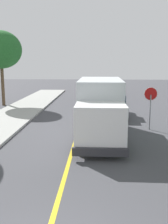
{
  "coord_description": "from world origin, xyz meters",
  "views": [
    {
      "loc": [
        1.18,
        -4.38,
        4.16
      ],
      "look_at": [
        0.43,
        10.13,
        1.4
      ],
      "focal_mm": 42.18,
      "sensor_mm": 36.0,
      "label": 1
    }
  ],
  "objects_px": {
    "parked_car_near": "(115,106)",
    "parked_car_mid": "(105,95)",
    "stop_sign": "(151,100)",
    "street_tree_down_block": "(1,50)",
    "parked_car_far": "(106,89)",
    "parked_car_furthest": "(104,85)",
    "box_truck": "(100,106)"
  },
  "relations": [
    {
      "from": "street_tree_down_block",
      "to": "stop_sign",
      "type": "bearing_deg",
      "value": -35.13
    },
    {
      "from": "parked_car_near",
      "to": "parked_car_mid",
      "type": "bearing_deg",
      "value": 94.7
    },
    {
      "from": "parked_car_near",
      "to": "parked_car_far",
      "type": "bearing_deg",
      "value": 91.54
    },
    {
      "from": "parked_car_furthest",
      "to": "street_tree_down_block",
      "type": "distance_m",
      "value": 18.16
    },
    {
      "from": "parked_car_furthest",
      "to": "stop_sign",
      "type": "distance_m",
      "value": 23.27
    },
    {
      "from": "stop_sign",
      "to": "parked_car_mid",
      "type": "bearing_deg",
      "value": 102.62
    },
    {
      "from": "parked_car_mid",
      "to": "stop_sign",
      "type": "relative_size",
      "value": 1.67
    },
    {
      "from": "box_truck",
      "to": "street_tree_down_block",
      "type": "height_order",
      "value": "street_tree_down_block"
    },
    {
      "from": "parked_car_mid",
      "to": "street_tree_down_block",
      "type": "relative_size",
      "value": 0.62
    },
    {
      "from": "box_truck",
      "to": "parked_car_mid",
      "type": "relative_size",
      "value": 1.63
    },
    {
      "from": "street_tree_down_block",
      "to": "box_truck",
      "type": "bearing_deg",
      "value": -48.37
    },
    {
      "from": "parked_car_mid",
      "to": "street_tree_down_block",
      "type": "distance_m",
      "value": 11.16
    },
    {
      "from": "parked_car_furthest",
      "to": "box_truck",
      "type": "bearing_deg",
      "value": -91.87
    },
    {
      "from": "parked_car_mid",
      "to": "parked_car_furthest",
      "type": "xyz_separation_m",
      "value": [
        0.17,
        12.12,
        0.0
      ]
    },
    {
      "from": "parked_car_near",
      "to": "street_tree_down_block",
      "type": "xyz_separation_m",
      "value": [
        -10.53,
        4.63,
        4.51
      ]
    },
    {
      "from": "parked_car_near",
      "to": "street_tree_down_block",
      "type": "bearing_deg",
      "value": 156.24
    },
    {
      "from": "parked_car_furthest",
      "to": "street_tree_down_block",
      "type": "xyz_separation_m",
      "value": [
        -10.12,
        -14.39,
        4.51
      ]
    },
    {
      "from": "stop_sign",
      "to": "street_tree_down_block",
      "type": "bearing_deg",
      "value": 144.87
    },
    {
      "from": "parked_car_near",
      "to": "parked_car_furthest",
      "type": "bearing_deg",
      "value": 91.21
    },
    {
      "from": "box_truck",
      "to": "stop_sign",
      "type": "bearing_deg",
      "value": 29.15
    },
    {
      "from": "parked_car_mid",
      "to": "parked_car_furthest",
      "type": "distance_m",
      "value": 12.12
    },
    {
      "from": "stop_sign",
      "to": "parked_car_furthest",
      "type": "bearing_deg",
      "value": 95.68
    },
    {
      "from": "parked_car_mid",
      "to": "parked_car_far",
      "type": "xyz_separation_m",
      "value": [
        0.23,
        5.73,
        0.0
      ]
    },
    {
      "from": "box_truck",
      "to": "street_tree_down_block",
      "type": "distance_m",
      "value": 14.46
    },
    {
      "from": "box_truck",
      "to": "parked_car_furthest",
      "type": "xyz_separation_m",
      "value": [
        0.81,
        24.87,
        -0.97
      ]
    },
    {
      "from": "street_tree_down_block",
      "to": "parked_car_near",
      "type": "bearing_deg",
      "value": -23.76
    },
    {
      "from": "parked_car_mid",
      "to": "parked_car_furthest",
      "type": "relative_size",
      "value": 1.0
    },
    {
      "from": "parked_car_far",
      "to": "street_tree_down_block",
      "type": "bearing_deg",
      "value": -141.86
    },
    {
      "from": "parked_car_near",
      "to": "stop_sign",
      "type": "bearing_deg",
      "value": -65.18
    },
    {
      "from": "parked_car_near",
      "to": "stop_sign",
      "type": "height_order",
      "value": "stop_sign"
    },
    {
      "from": "box_truck",
      "to": "parked_car_far",
      "type": "bearing_deg",
      "value": 87.3
    },
    {
      "from": "parked_car_near",
      "to": "parked_car_far",
      "type": "relative_size",
      "value": 1.0
    }
  ]
}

